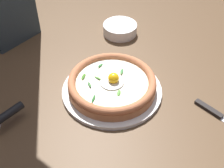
{
  "coord_description": "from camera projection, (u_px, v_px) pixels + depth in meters",
  "views": [
    {
      "loc": [
        0.57,
        0.35,
        0.64
      ],
      "look_at": [
        0.01,
        0.01,
        0.03
      ],
      "focal_mm": 47.8,
      "sensor_mm": 36.0,
      "label": 1
    }
  ],
  "objects": [
    {
      "name": "table_knife",
      "position": [
        221.0,
        117.0,
        0.84
      ],
      "size": [
        0.08,
        0.24,
        0.01
      ],
      "color": "silver",
      "rests_on": "ground"
    },
    {
      "name": "pizza",
      "position": [
        112.0,
        83.0,
        0.89
      ],
      "size": [
        0.27,
        0.27,
        0.06
      ],
      "color": "#BF7346",
      "rests_on": "pizza_plate"
    },
    {
      "name": "ground_plane",
      "position": [
        113.0,
        92.0,
        0.94
      ],
      "size": [
        2.4,
        2.4,
        0.03
      ],
      "primitive_type": "cube",
      "color": "brown",
      "rests_on": "ground"
    },
    {
      "name": "pizza_cutter",
      "position": [
        2.0,
        118.0,
        0.79
      ],
      "size": [
        0.15,
        0.03,
        0.08
      ],
      "color": "silver",
      "rests_on": "ground"
    },
    {
      "name": "pizza_plate",
      "position": [
        112.0,
        90.0,
        0.91
      ],
      "size": [
        0.3,
        0.3,
        0.01
      ],
      "primitive_type": "cylinder",
      "color": "white",
      "rests_on": "ground"
    },
    {
      "name": "side_bowl",
      "position": [
        120.0,
        29.0,
        1.14
      ],
      "size": [
        0.13,
        0.13,
        0.04
      ],
      "primitive_type": "cylinder",
      "color": "white",
      "rests_on": "ground"
    }
  ]
}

